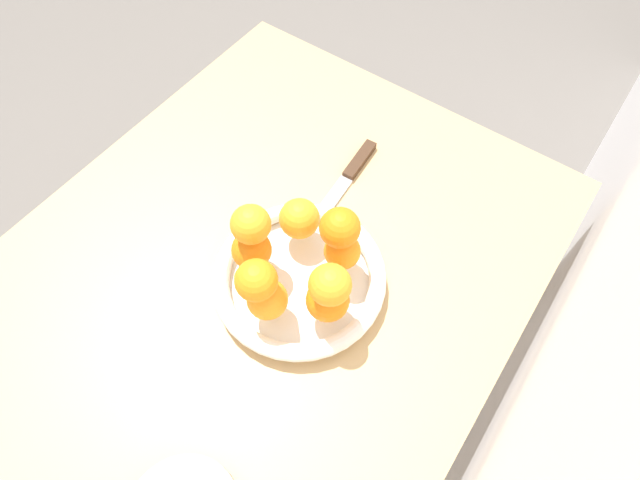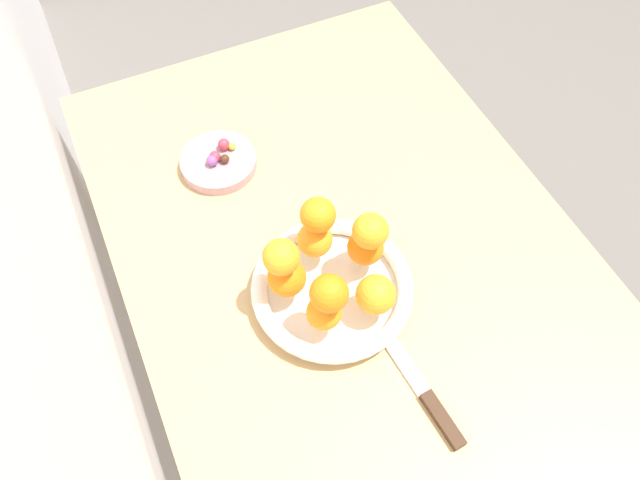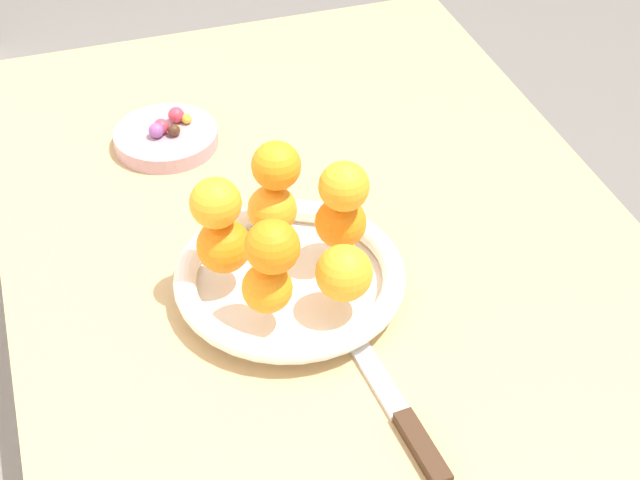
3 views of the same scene
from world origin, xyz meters
TOP-DOWN VIEW (x-y plane):
  - ground_plane at (0.00, 0.00)m, footprint 6.00×6.00m
  - dining_table at (0.00, 0.00)m, footprint 1.10×0.76m
  - fruit_bowl at (-0.09, 0.07)m, footprint 0.26×0.26m
  - orange_0 at (-0.15, 0.02)m, footprint 0.06×0.06m
  - orange_1 at (-0.07, -0.00)m, footprint 0.06×0.06m
  - orange_2 at (-0.02, 0.07)m, footprint 0.06×0.06m
  - orange_3 at (-0.07, 0.14)m, footprint 0.06×0.06m
  - orange_4 at (-0.14, 0.11)m, footprint 0.05×0.05m
  - orange_5 at (-0.06, 0.14)m, footprint 0.06×0.06m
  - orange_6 at (-0.01, 0.06)m, footprint 0.06×0.06m
  - orange_7 at (-0.14, 0.10)m, footprint 0.06×0.06m
  - orange_8 at (-0.08, 0.00)m, footprint 0.06×0.06m
  - knife at (-0.28, 0.02)m, footprint 0.26×0.04m

SIDE VIEW (x-z plane):
  - ground_plane at x=0.00m, z-range 0.00..0.00m
  - dining_table at x=0.00m, z-range 0.28..1.02m
  - knife at x=-0.28m, z-range 0.74..0.75m
  - fruit_bowl at x=-0.09m, z-range 0.74..0.78m
  - orange_4 at x=-0.14m, z-range 0.78..0.83m
  - orange_2 at x=-0.02m, z-range 0.78..0.84m
  - orange_1 at x=-0.07m, z-range 0.78..0.84m
  - orange_3 at x=-0.07m, z-range 0.78..0.84m
  - orange_0 at x=-0.15m, z-range 0.78..0.84m
  - orange_7 at x=-0.14m, z-range 0.83..0.89m
  - orange_6 at x=-0.01m, z-range 0.84..0.89m
  - orange_8 at x=-0.08m, z-range 0.84..0.90m
  - orange_5 at x=-0.06m, z-range 0.84..0.90m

